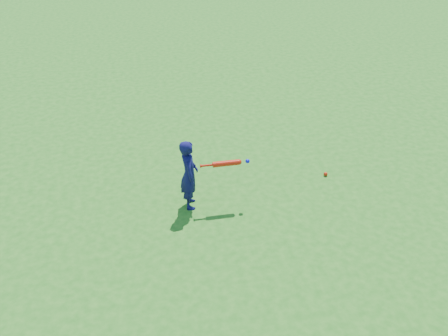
% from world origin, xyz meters
% --- Properties ---
extents(ground, '(80.00, 80.00, 0.00)m').
position_xyz_m(ground, '(0.00, 0.00, 0.00)').
color(ground, '#206417').
rests_on(ground, ground).
extents(child, '(0.28, 0.40, 1.06)m').
position_xyz_m(child, '(0.76, 0.19, 0.53)').
color(child, '#110F49').
rests_on(child, ground).
extents(ground_ball_red, '(0.06, 0.06, 0.06)m').
position_xyz_m(ground_ball_red, '(2.97, 0.58, 0.03)').
color(ground_ball_red, red).
rests_on(ground_ball_red, ground).
extents(bat_swing, '(0.71, 0.09, 0.08)m').
position_xyz_m(bat_swing, '(1.31, 0.16, 0.68)').
color(bat_swing, red).
rests_on(bat_swing, ground).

